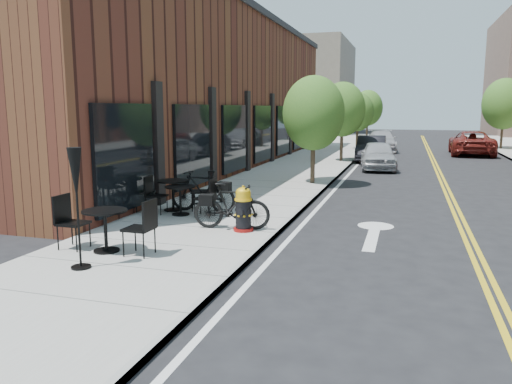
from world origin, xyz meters
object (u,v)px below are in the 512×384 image
(bistro_set_b, at_px, (180,196))
(parked_car_c, at_px, (381,141))
(parked_car_b, at_px, (371,148))
(patio_umbrella, at_px, (76,182))
(bicycle_left, at_px, (203,191))
(bicycle_right, at_px, (232,206))
(bistro_set_c, at_px, (173,191))
(bistro_set_a, at_px, (105,224))
(parked_car_far, at_px, (471,143))
(fire_hydrant, at_px, (243,210))
(parked_car_a, at_px, (378,155))

(bistro_set_b, height_order, parked_car_c, parked_car_c)
(bistro_set_b, distance_m, parked_car_b, 16.26)
(parked_car_b, bearing_deg, patio_umbrella, -100.41)
(bicycle_left, relative_size, bicycle_right, 1.07)
(bistro_set_c, bearing_deg, bicycle_left, -22.08)
(bicycle_left, distance_m, patio_umbrella, 4.92)
(bistro_set_a, xyz_separation_m, parked_car_b, (3.50, 19.25, 0.03))
(bistro_set_c, xyz_separation_m, parked_car_b, (4.00, 15.40, 0.03))
(bicycle_left, bearing_deg, parked_car_b, 173.31)
(parked_car_c, height_order, parked_car_far, parked_car_far)
(bistro_set_a, bearing_deg, bistro_set_c, 98.10)
(bicycle_left, xyz_separation_m, bicycle_right, (1.32, -1.48, -0.04))
(bistro_set_c, distance_m, parked_car_far, 22.82)
(fire_hydrant, xyz_separation_m, patio_umbrella, (-1.81, -3.26, 0.98))
(parked_car_far, bearing_deg, parked_car_c, -9.66)
(fire_hydrant, height_order, bistro_set_a, bistro_set_a)
(bicycle_left, relative_size, parked_car_far, 0.36)
(fire_hydrant, relative_size, parked_car_far, 0.19)
(fire_hydrant, xyz_separation_m, parked_car_a, (2.10, 13.34, 0.05))
(bistro_set_b, height_order, patio_umbrella, patio_umbrella)
(fire_hydrant, distance_m, bistro_set_a, 3.00)
(bicycle_right, relative_size, bistro_set_b, 0.98)
(bistro_set_a, distance_m, bistro_set_c, 3.88)
(bicycle_right, xyz_separation_m, parked_car_c, (1.97, 23.29, 0.04))
(parked_car_a, bearing_deg, bistro_set_a, -110.85)
(parked_car_a, height_order, parked_car_b, parked_car_b)
(bicycle_right, relative_size, parked_car_far, 0.33)
(fire_hydrant, relative_size, bicycle_right, 0.58)
(bistro_set_a, height_order, bistro_set_b, bistro_set_a)
(patio_umbrella, relative_size, parked_car_a, 0.54)
(bicycle_right, bearing_deg, parked_car_a, -18.70)
(bicycle_right, bearing_deg, bicycle_left, 33.36)
(parked_car_b, distance_m, parked_car_c, 6.41)
(bistro_set_b, xyz_separation_m, parked_car_b, (3.57, 15.86, 0.07))
(bicycle_left, height_order, bistro_set_b, bicycle_left)
(fire_hydrant, relative_size, bistro_set_c, 0.51)
(bistro_set_a, bearing_deg, patio_umbrella, -80.47)
(bistro_set_a, relative_size, parked_car_b, 0.47)
(bistro_set_a, xyz_separation_m, parked_car_a, (4.06, 15.61, 0.01))
(patio_umbrella, relative_size, parked_car_c, 0.43)
(bistro_set_b, distance_m, parked_car_far, 23.06)
(bicycle_right, distance_m, parked_car_b, 16.98)
(patio_umbrella, distance_m, parked_car_c, 26.88)
(bistro_set_a, xyz_separation_m, bistro_set_c, (-0.51, 3.85, 0.00))
(bistro_set_c, bearing_deg, fire_hydrant, -54.14)
(bistro_set_b, bearing_deg, parked_car_far, 65.43)
(bicycle_right, bearing_deg, bistro_set_a, 136.48)
(parked_car_a, xyz_separation_m, parked_car_c, (-0.43, 10.04, 0.03))
(bistro_set_b, height_order, bistro_set_c, bistro_set_c)
(parked_car_a, bearing_deg, bicycle_left, -113.83)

